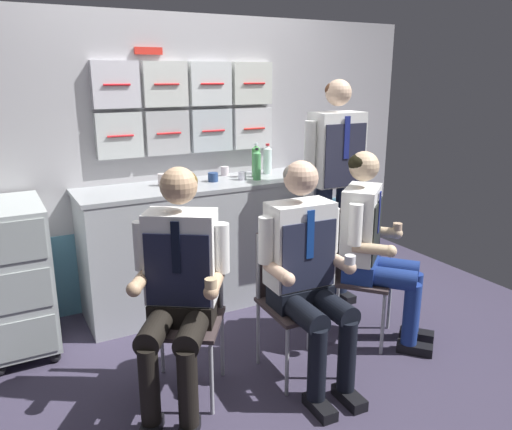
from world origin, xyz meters
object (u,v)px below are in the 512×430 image
at_px(crew_member_standing, 335,174).
at_px(espresso_cup_small, 225,171).
at_px(folding_chair_left, 187,300).
at_px(crew_member_left, 179,280).
at_px(folding_chair_right, 292,286).
at_px(service_trolley, 15,274).
at_px(folding_chair_by_counter, 347,263).
at_px(crew_member_by_counter, 373,240).
at_px(water_bottle_clear, 267,160).
at_px(crew_member_right, 307,265).

height_order(crew_member_standing, espresso_cup_small, crew_member_standing).
xyz_separation_m(folding_chair_left, crew_member_left, (-0.09, -0.13, 0.19)).
bearing_deg(folding_chair_right, folding_chair_left, 169.99).
height_order(service_trolley, crew_member_standing, crew_member_standing).
distance_m(folding_chair_by_counter, crew_member_by_counter, 0.24).
relative_size(service_trolley, crew_member_by_counter, 0.77).
xyz_separation_m(folding_chair_by_counter, water_bottle_clear, (-0.03, 1.01, 0.55)).
distance_m(folding_chair_right, water_bottle_clear, 1.37).
bearing_deg(crew_member_standing, folding_chair_right, -140.77).
xyz_separation_m(folding_chair_left, folding_chair_right, (0.62, -0.11, 0.00)).
bearing_deg(crew_member_left, crew_member_standing, 23.72).
relative_size(folding_chair_left, crew_member_standing, 0.50).
relative_size(crew_member_left, espresso_cup_small, 18.06).
bearing_deg(espresso_cup_small, crew_member_by_counter, -69.22).
bearing_deg(crew_member_by_counter, folding_chair_right, -177.97).
xyz_separation_m(folding_chair_by_counter, crew_member_by_counter, (0.10, -0.12, 0.18)).
bearing_deg(folding_chair_by_counter, crew_member_right, -150.25).
bearing_deg(crew_member_right, folding_chair_by_counter, 29.75).
bearing_deg(folding_chair_by_counter, water_bottle_clear, 91.79).
height_order(crew_member_left, folding_chair_by_counter, crew_member_left).
bearing_deg(crew_member_right, service_trolley, 141.46).
relative_size(crew_member_standing, espresso_cup_small, 23.91).
height_order(service_trolley, crew_member_right, crew_member_right).
height_order(crew_member_left, folding_chair_right, crew_member_left).
bearing_deg(crew_member_right, water_bottle_clear, 69.38).
bearing_deg(water_bottle_clear, crew_member_left, -135.30).
height_order(service_trolley, crew_member_left, crew_member_left).
xyz_separation_m(folding_chair_left, folding_chair_by_counter, (1.14, 0.03, 0.00)).
height_order(service_trolley, folding_chair_left, service_trolley).
bearing_deg(folding_chair_right, crew_member_by_counter, 2.03).
relative_size(crew_member_left, water_bottle_clear, 5.27).
xyz_separation_m(crew_member_by_counter, crew_member_standing, (0.13, 0.60, 0.31)).
relative_size(service_trolley, crew_member_standing, 0.57).
xyz_separation_m(crew_member_by_counter, espresso_cup_small, (-0.47, 1.23, 0.29)).
bearing_deg(crew_member_by_counter, water_bottle_clear, 96.87).
bearing_deg(crew_member_left, crew_member_right, -10.95).
relative_size(folding_chair_right, crew_member_right, 0.66).
bearing_deg(water_bottle_clear, crew_member_by_counter, -83.13).
distance_m(crew_member_right, crew_member_by_counter, 0.66).
xyz_separation_m(water_bottle_clear, espresso_cup_small, (-0.33, 0.10, -0.08)).
distance_m(folding_chair_left, folding_chair_by_counter, 1.14).
bearing_deg(crew_member_by_counter, crew_member_right, -164.03).
bearing_deg(service_trolley, folding_chair_right, -34.28).
distance_m(crew_member_right, water_bottle_clear, 1.45).
relative_size(water_bottle_clear, espresso_cup_small, 3.42).
xyz_separation_m(crew_member_left, water_bottle_clear, (1.19, 1.18, 0.36)).
bearing_deg(water_bottle_clear, crew_member_right, -110.62).
relative_size(service_trolley, espresso_cup_small, 13.70).
distance_m(service_trolley, folding_chair_right, 1.73).
distance_m(crew_member_left, crew_member_standing, 1.63).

